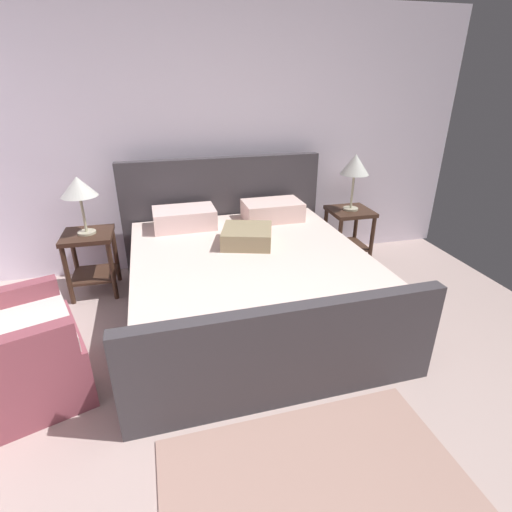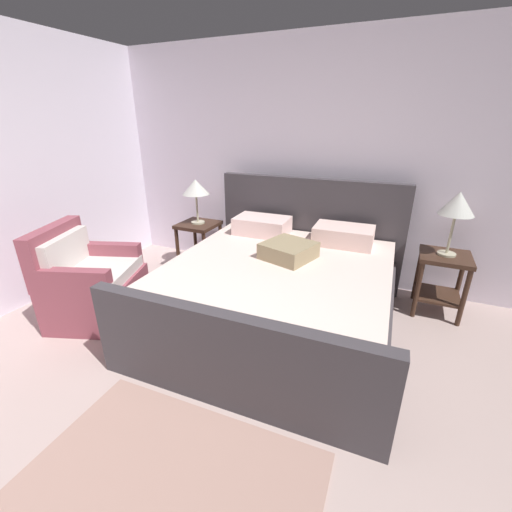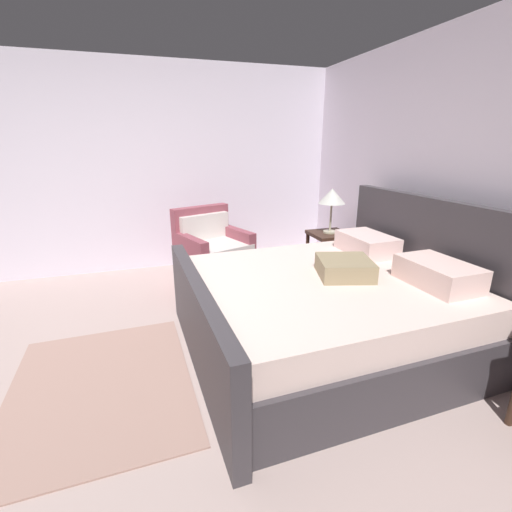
{
  "view_description": "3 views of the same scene",
  "coord_description": "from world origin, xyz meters",
  "px_view_note": "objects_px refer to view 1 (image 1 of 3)",
  "views": [
    {
      "loc": [
        -0.66,
        -0.91,
        1.88
      ],
      "look_at": [
        -0.08,
        1.47,
        0.76
      ],
      "focal_mm": 27.19,
      "sensor_mm": 36.0,
      "label": 1
    },
    {
      "loc": [
        0.84,
        -0.63,
        1.78
      ],
      "look_at": [
        -0.19,
        1.68,
        0.74
      ],
      "focal_mm": 23.71,
      "sensor_mm": 36.0,
      "label": 2
    },
    {
      "loc": [
        2.28,
        0.54,
        1.64
      ],
      "look_at": [
        -0.24,
        1.36,
        0.79
      ],
      "focal_mm": 25.15,
      "sensor_mm": 36.0,
      "label": 3
    }
  ],
  "objects_px": {
    "nightstand_right": "(349,227)",
    "armchair": "(7,354)",
    "table_lamp_right": "(355,166)",
    "nightstand_left": "(91,253)",
    "bed": "(246,278)",
    "table_lamp_left": "(78,188)"
  },
  "relations": [
    {
      "from": "nightstand_right",
      "to": "armchair",
      "type": "xyz_separation_m",
      "value": [
        -2.97,
        -1.44,
        -0.06
      ]
    },
    {
      "from": "table_lamp_right",
      "to": "nightstand_left",
      "type": "height_order",
      "value": "table_lamp_right"
    },
    {
      "from": "bed",
      "to": "nightstand_right",
      "type": "bearing_deg",
      "value": 31.06
    },
    {
      "from": "nightstand_left",
      "to": "armchair",
      "type": "height_order",
      "value": "armchair"
    },
    {
      "from": "nightstand_right",
      "to": "table_lamp_right",
      "type": "height_order",
      "value": "table_lamp_right"
    },
    {
      "from": "nightstand_left",
      "to": "table_lamp_left",
      "type": "xyz_separation_m",
      "value": [
        -0.0,
        0.0,
        0.62
      ]
    },
    {
      "from": "bed",
      "to": "nightstand_left",
      "type": "bearing_deg",
      "value": 151.53
    },
    {
      "from": "nightstand_left",
      "to": "nightstand_right",
      "type": "bearing_deg",
      "value": 1.75
    },
    {
      "from": "nightstand_right",
      "to": "table_lamp_right",
      "type": "xyz_separation_m",
      "value": [
        0.0,
        0.0,
        0.67
      ]
    },
    {
      "from": "bed",
      "to": "nightstand_right",
      "type": "distance_m",
      "value": 1.55
    },
    {
      "from": "bed",
      "to": "nightstand_right",
      "type": "relative_size",
      "value": 3.65
    },
    {
      "from": "bed",
      "to": "table_lamp_right",
      "type": "distance_m",
      "value": 1.71
    },
    {
      "from": "nightstand_left",
      "to": "armchair",
      "type": "xyz_separation_m",
      "value": [
        -0.31,
        -1.35,
        -0.06
      ]
    },
    {
      "from": "armchair",
      "to": "nightstand_left",
      "type": "bearing_deg",
      "value": 76.94
    },
    {
      "from": "nightstand_right",
      "to": "nightstand_left",
      "type": "relative_size",
      "value": 1.0
    },
    {
      "from": "table_lamp_right",
      "to": "table_lamp_left",
      "type": "distance_m",
      "value": 2.66
    },
    {
      "from": "table_lamp_left",
      "to": "nightstand_right",
      "type": "bearing_deg",
      "value": 1.75
    },
    {
      "from": "nightstand_left",
      "to": "table_lamp_left",
      "type": "bearing_deg",
      "value": 116.57
    },
    {
      "from": "bed",
      "to": "nightstand_left",
      "type": "xyz_separation_m",
      "value": [
        -1.33,
        0.72,
        0.06
      ]
    },
    {
      "from": "table_lamp_left",
      "to": "nightstand_left",
      "type": "bearing_deg",
      "value": -63.43
    },
    {
      "from": "bed",
      "to": "armchair",
      "type": "height_order",
      "value": "bed"
    },
    {
      "from": "nightstand_right",
      "to": "table_lamp_left",
      "type": "height_order",
      "value": "table_lamp_left"
    }
  ]
}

